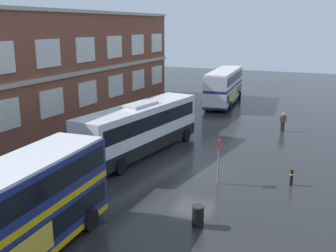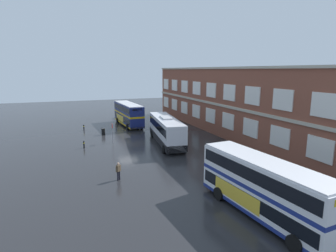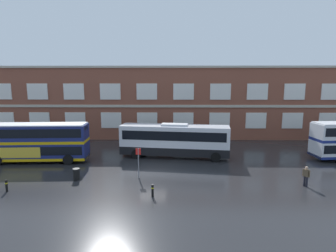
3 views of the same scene
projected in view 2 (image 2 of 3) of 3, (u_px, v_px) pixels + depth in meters
The scene contains 10 objects.
ground_plane at pixel (142, 142), 39.63m from camera, with size 120.00×120.00×0.00m, color #232326.
brick_terminal_building at pixel (242, 102), 43.36m from camera, with size 51.71×8.19×10.53m.
double_decker_near at pixel (128, 114), 51.22m from camera, with size 11.13×3.34×4.07m.
double_decker_middle at pixel (263, 187), 19.21m from camera, with size 11.18×3.58×4.07m.
touring_coach at pixel (166, 130), 38.34m from camera, with size 12.23×4.14×3.80m.
waiting_passenger at pixel (118, 170), 25.80m from camera, with size 0.45×0.58×1.70m.
bus_stand_flag at pixel (112, 131), 39.00m from camera, with size 0.44×0.10×2.70m.
station_litter_bin at pixel (103, 132), 43.92m from camera, with size 0.60×0.60×1.03m.
safety_bollard_west at pixel (84, 127), 47.22m from camera, with size 0.19×0.19×0.95m.
safety_bollard_east at pixel (84, 144), 36.46m from camera, with size 0.19×0.19×0.95m.
Camera 2 is at (37.26, -8.00, 10.08)m, focal length 29.76 mm.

